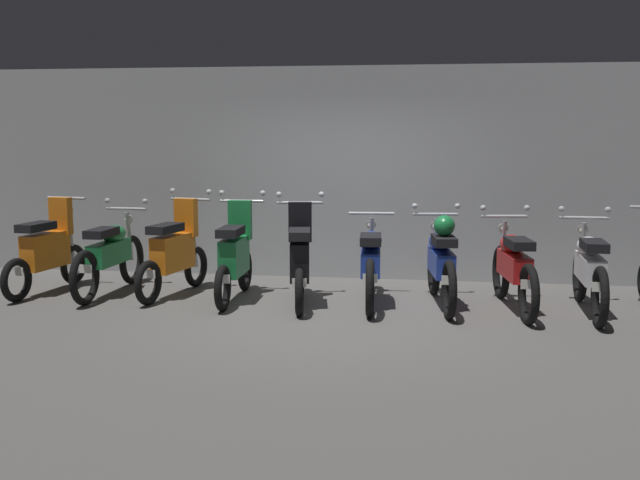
% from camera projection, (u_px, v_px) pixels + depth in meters
% --- Properties ---
extents(ground_plane, '(80.00, 80.00, 0.00)m').
position_uv_depth(ground_plane, '(328.00, 315.00, 8.66)').
color(ground_plane, '#565451').
extents(back_wall, '(16.00, 0.30, 2.88)m').
position_uv_depth(back_wall, '(353.00, 173.00, 10.75)').
color(back_wall, '#9EA0A3').
rests_on(back_wall, ground).
extents(motorbike_slot_0, '(0.56, 1.68, 1.18)m').
position_uv_depth(motorbike_slot_0, '(48.00, 251.00, 9.83)').
color(motorbike_slot_0, black).
rests_on(motorbike_slot_0, ground).
extents(motorbike_slot_1, '(0.59, 1.95, 1.15)m').
position_uv_depth(motorbike_slot_1, '(110.00, 254.00, 9.75)').
color(motorbike_slot_1, black).
rests_on(motorbike_slot_1, ground).
extents(motorbike_slot_2, '(0.58, 1.67, 1.29)m').
position_uv_depth(motorbike_slot_2, '(175.00, 253.00, 9.66)').
color(motorbike_slot_2, black).
rests_on(motorbike_slot_2, ground).
extents(motorbike_slot_3, '(0.59, 1.68, 1.29)m').
position_uv_depth(motorbike_slot_3, '(235.00, 256.00, 9.39)').
color(motorbike_slot_3, black).
rests_on(motorbike_slot_3, ground).
extents(motorbike_slot_4, '(0.58, 1.67, 1.29)m').
position_uv_depth(motorbike_slot_4, '(300.00, 259.00, 9.17)').
color(motorbike_slot_4, black).
rests_on(motorbike_slot_4, ground).
extents(motorbike_slot_5, '(0.56, 1.95, 1.03)m').
position_uv_depth(motorbike_slot_5, '(371.00, 263.00, 9.18)').
color(motorbike_slot_5, black).
rests_on(motorbike_slot_5, ground).
extents(motorbike_slot_6, '(0.59, 1.94, 1.15)m').
position_uv_depth(motorbike_slot_6, '(441.00, 261.00, 9.06)').
color(motorbike_slot_6, black).
rests_on(motorbike_slot_6, ground).
extents(motorbike_slot_7, '(0.58, 1.94, 1.15)m').
position_uv_depth(motorbike_slot_7, '(514.00, 267.00, 8.86)').
color(motorbike_slot_7, black).
rests_on(motorbike_slot_7, ground).
extents(motorbike_slot_8, '(0.59, 1.95, 1.15)m').
position_uv_depth(motorbike_slot_8, '(590.00, 270.00, 8.71)').
color(motorbike_slot_8, black).
rests_on(motorbike_slot_8, ground).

